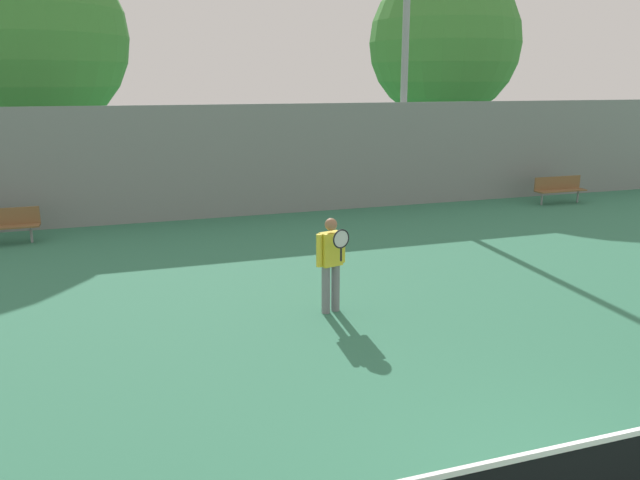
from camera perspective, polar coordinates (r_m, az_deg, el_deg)
name	(u,v)px	position (r m, az deg, el deg)	size (l,w,h in m)	color
tennis_player	(331,260)	(10.14, 1.03, -1.84)	(0.54, 0.47, 1.59)	slate
bench_courtside_far	(559,187)	(20.88, 21.02, 4.53)	(1.69, 0.40, 0.83)	brown
back_fence	(250,161)	(17.66, -6.38, 7.21)	(31.31, 0.06, 3.11)	gray
tree_green_tall	(28,36)	(23.76, -25.13, 16.50)	(6.46, 6.46, 8.38)	brown
tree_green_broad	(444,43)	(27.57, 11.29, 17.24)	(6.25, 6.25, 8.38)	brown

